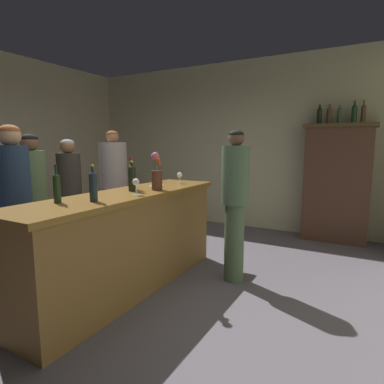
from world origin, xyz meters
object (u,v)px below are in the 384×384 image
at_px(wine_bottle_riesling, 93,185).
at_px(patron_in_grey, 114,185).
at_px(wine_bottle_pinot, 57,187).
at_px(display_bottle_midleft, 329,115).
at_px(patron_in_navy, 70,189).
at_px(wine_bottle_merlot, 131,175).
at_px(flower_arrangement, 157,174).
at_px(display_cabinet, 337,181).
at_px(cheese_plate, 157,186).
at_px(patron_near_entrance, 15,201).
at_px(display_bottle_left, 319,115).
at_px(wine_bottle_rose, 132,177).
at_px(display_bottle_center, 340,115).
at_px(wine_glass_mid, 180,175).
at_px(wine_glass_front, 136,183).
at_px(bartender, 235,199).
at_px(display_bottle_right, 363,113).
at_px(patron_tall, 33,197).
at_px(bar_counter, 127,241).
at_px(display_bottle_midright, 354,113).

xyz_separation_m(wine_bottle_riesling, patron_in_grey, (-1.22, 1.57, -0.24)).
bearing_deg(wine_bottle_pinot, display_bottle_midleft, 65.34).
bearing_deg(display_bottle_midleft, patron_in_navy, -144.70).
relative_size(wine_bottle_merlot, patron_in_grey, 0.20).
bearing_deg(flower_arrangement, display_cabinet, 59.08).
bearing_deg(patron_in_navy, flower_arrangement, 9.67).
relative_size(cheese_plate, patron_near_entrance, 0.10).
bearing_deg(display_bottle_left, patron_in_grey, -143.59).
height_order(wine_bottle_rose, patron_in_grey, patron_in_grey).
relative_size(wine_bottle_riesling, flower_arrangement, 0.78).
height_order(wine_bottle_merlot, patron_in_navy, patron_in_navy).
bearing_deg(display_bottle_center, wine_bottle_merlot, -124.26).
distance_m(wine_glass_mid, display_bottle_center, 2.68).
relative_size(wine_glass_front, display_bottle_midleft, 0.54).
height_order(wine_glass_mid, patron_in_navy, patron_in_navy).
relative_size(wine_glass_mid, display_bottle_midleft, 0.47).
relative_size(display_bottle_midleft, bartender, 0.18).
bearing_deg(bartender, display_cabinet, -125.90).
distance_m(flower_arrangement, bartender, 0.89).
bearing_deg(display_bottle_midleft, display_cabinet, 0.00).
distance_m(wine_bottle_pinot, patron_in_grey, 2.05).
distance_m(display_bottle_right, patron_tall, 4.61).
distance_m(bar_counter, wine_bottle_riesling, 0.84).
xyz_separation_m(wine_bottle_pinot, display_bottle_midleft, (1.67, 3.63, 0.80)).
height_order(wine_bottle_pinot, cheese_plate, wine_bottle_pinot).
distance_m(wine_bottle_riesling, cheese_plate, 1.09).
relative_size(display_cabinet, wine_bottle_riesling, 5.76).
distance_m(display_bottle_left, display_bottle_midleft, 0.14).
bearing_deg(display_bottle_right, wine_glass_front, -121.53).
relative_size(wine_bottle_riesling, bartender, 0.19).
xyz_separation_m(display_bottle_left, patron_tall, (-2.66, -3.08, -1.05)).
bearing_deg(display_cabinet, display_bottle_right, 0.00).
height_order(display_bottle_right, patron_near_entrance, display_bottle_right).
height_order(wine_glass_front, patron_in_navy, patron_in_navy).
distance_m(wine_bottle_pinot, display_bottle_midright, 4.23).
height_order(display_cabinet, patron_in_navy, display_cabinet).
xyz_separation_m(wine_bottle_pinot, patron_in_navy, (-1.50, 1.39, -0.28)).
relative_size(wine_glass_front, display_bottle_right, 0.48).
distance_m(wine_glass_front, cheese_plate, 0.66).
distance_m(display_cabinet, wine_bottle_rose, 3.29).
bearing_deg(display_cabinet, flower_arrangement, -120.92).
distance_m(bar_counter, patron_in_grey, 1.59).
bearing_deg(display_bottle_center, display_cabinet, 0.00).
bearing_deg(patron_tall, display_bottle_left, 35.92).
distance_m(display_cabinet, cheese_plate, 2.92).
bearing_deg(cheese_plate, wine_bottle_pinot, -94.77).
relative_size(wine_bottle_pinot, patron_in_navy, 0.20).
bearing_deg(display_cabinet, wine_bottle_pinot, -116.76).
relative_size(wine_bottle_rose, patron_in_grey, 0.19).
bearing_deg(display_bottle_left, patron_near_entrance, -123.17).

